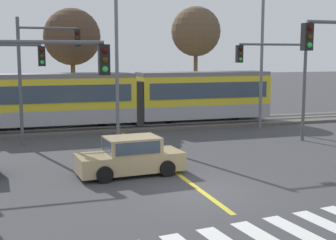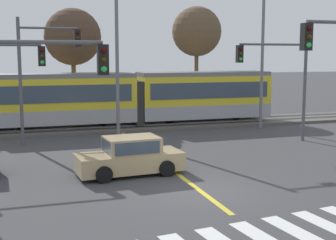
{
  "view_description": "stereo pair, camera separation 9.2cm",
  "coord_description": "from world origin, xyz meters",
  "px_view_note": "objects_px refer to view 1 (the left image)",
  "views": [
    {
      "loc": [
        -6.0,
        -14.73,
        4.74
      ],
      "look_at": [
        0.93,
        6.72,
        1.6
      ],
      "focal_mm": 50.0,
      "sensor_mm": 36.0,
      "label": 1
    },
    {
      "loc": [
        -5.92,
        -14.76,
        4.74
      ],
      "look_at": [
        0.93,
        6.72,
        1.6
      ],
      "focal_mm": 50.0,
      "sensor_mm": 36.0,
      "label": 2
    }
  ],
  "objects_px": {
    "light_rail_tram": "(62,99)",
    "street_lamp_centre": "(120,48)",
    "traffic_light_mid_right": "(281,72)",
    "bare_tree_west": "(72,37)",
    "traffic_light_near_left": "(28,92)",
    "street_lamp_east": "(265,49)",
    "sedan_crossing": "(130,157)",
    "bare_tree_east": "(196,32)",
    "traffic_light_far_left": "(39,63)"
  },
  "relations": [
    {
      "from": "bare_tree_west",
      "to": "street_lamp_centre",
      "type": "bearing_deg",
      "value": -74.88
    },
    {
      "from": "light_rail_tram",
      "to": "traffic_light_mid_right",
      "type": "height_order",
      "value": "traffic_light_mid_right"
    },
    {
      "from": "traffic_light_mid_right",
      "to": "street_lamp_centre",
      "type": "height_order",
      "value": "street_lamp_centre"
    },
    {
      "from": "bare_tree_west",
      "to": "sedan_crossing",
      "type": "bearing_deg",
      "value": -88.5
    },
    {
      "from": "light_rail_tram",
      "to": "street_lamp_centre",
      "type": "distance_m",
      "value": 5.45
    },
    {
      "from": "traffic_light_near_left",
      "to": "bare_tree_west",
      "type": "distance_m",
      "value": 19.98
    },
    {
      "from": "light_rail_tram",
      "to": "street_lamp_east",
      "type": "bearing_deg",
      "value": -12.16
    },
    {
      "from": "sedan_crossing",
      "to": "street_lamp_centre",
      "type": "distance_m",
      "value": 9.73
    },
    {
      "from": "traffic_light_mid_right",
      "to": "street_lamp_centre",
      "type": "relative_size",
      "value": 0.63
    },
    {
      "from": "traffic_light_near_left",
      "to": "bare_tree_west",
      "type": "xyz_separation_m",
      "value": [
        3.49,
        19.54,
        2.27
      ]
    },
    {
      "from": "sedan_crossing",
      "to": "bare_tree_west",
      "type": "distance_m",
      "value": 16.39
    },
    {
      "from": "traffic_light_mid_right",
      "to": "bare_tree_west",
      "type": "distance_m",
      "value": 15.0
    },
    {
      "from": "traffic_light_far_left",
      "to": "bare_tree_east",
      "type": "distance_m",
      "value": 16.34
    },
    {
      "from": "bare_tree_west",
      "to": "traffic_light_near_left",
      "type": "bearing_deg",
      "value": -100.14
    },
    {
      "from": "traffic_light_far_left",
      "to": "bare_tree_east",
      "type": "xyz_separation_m",
      "value": [
        12.69,
        10.04,
        2.27
      ]
    },
    {
      "from": "traffic_light_mid_right",
      "to": "street_lamp_east",
      "type": "xyz_separation_m",
      "value": [
        1.65,
        4.74,
        1.27
      ]
    },
    {
      "from": "traffic_light_mid_right",
      "to": "bare_tree_west",
      "type": "relative_size",
      "value": 0.72
    },
    {
      "from": "light_rail_tram",
      "to": "traffic_light_mid_right",
      "type": "relative_size",
      "value": 4.89
    },
    {
      "from": "traffic_light_mid_right",
      "to": "traffic_light_far_left",
      "type": "height_order",
      "value": "traffic_light_far_left"
    },
    {
      "from": "traffic_light_near_left",
      "to": "traffic_light_mid_right",
      "type": "bearing_deg",
      "value": 32.24
    },
    {
      "from": "light_rail_tram",
      "to": "traffic_light_near_left",
      "type": "distance_m",
      "value": 16.12
    },
    {
      "from": "traffic_light_near_left",
      "to": "street_lamp_east",
      "type": "height_order",
      "value": "street_lamp_east"
    },
    {
      "from": "street_lamp_east",
      "to": "bare_tree_east",
      "type": "distance_m",
      "value": 8.86
    },
    {
      "from": "light_rail_tram",
      "to": "traffic_light_near_left",
      "type": "xyz_separation_m",
      "value": [
        -2.33,
        -15.86,
        1.65
      ]
    },
    {
      "from": "light_rail_tram",
      "to": "street_lamp_east",
      "type": "relative_size",
      "value": 3.11
    },
    {
      "from": "traffic_light_near_left",
      "to": "street_lamp_east",
      "type": "bearing_deg",
      "value": 41.29
    },
    {
      "from": "traffic_light_mid_right",
      "to": "bare_tree_east",
      "type": "bearing_deg",
      "value": 88.91
    },
    {
      "from": "bare_tree_west",
      "to": "bare_tree_east",
      "type": "distance_m",
      "value": 10.34
    },
    {
      "from": "street_lamp_east",
      "to": "bare_tree_west",
      "type": "xyz_separation_m",
      "value": [
        -11.47,
        6.4,
        0.86
      ]
    },
    {
      "from": "sedan_crossing",
      "to": "street_lamp_east",
      "type": "xyz_separation_m",
      "value": [
        11.06,
        9.12,
        4.4
      ]
    },
    {
      "from": "traffic_light_near_left",
      "to": "traffic_light_far_left",
      "type": "relative_size",
      "value": 0.85
    },
    {
      "from": "traffic_light_mid_right",
      "to": "bare_tree_west",
      "type": "height_order",
      "value": "bare_tree_west"
    },
    {
      "from": "light_rail_tram",
      "to": "bare_tree_east",
      "type": "height_order",
      "value": "bare_tree_east"
    },
    {
      "from": "traffic_light_near_left",
      "to": "street_lamp_east",
      "type": "relative_size",
      "value": 0.63
    },
    {
      "from": "bare_tree_west",
      "to": "bare_tree_east",
      "type": "xyz_separation_m",
      "value": [
        10.08,
        2.23,
        0.62
      ]
    },
    {
      "from": "sedan_crossing",
      "to": "traffic_light_mid_right",
      "type": "xyz_separation_m",
      "value": [
        9.41,
        4.38,
        3.13
      ]
    },
    {
      "from": "light_rail_tram",
      "to": "bare_tree_east",
      "type": "distance_m",
      "value": 13.48
    },
    {
      "from": "light_rail_tram",
      "to": "traffic_light_far_left",
      "type": "height_order",
      "value": "traffic_light_far_left"
    },
    {
      "from": "traffic_light_near_left",
      "to": "street_lamp_centre",
      "type": "bearing_deg",
      "value": 66.81
    },
    {
      "from": "light_rail_tram",
      "to": "traffic_light_far_left",
      "type": "xyz_separation_m",
      "value": [
        -1.45,
        -4.13,
        2.26
      ]
    },
    {
      "from": "traffic_light_near_left",
      "to": "street_lamp_east",
      "type": "distance_m",
      "value": 19.96
    },
    {
      "from": "sedan_crossing",
      "to": "bare_tree_west",
      "type": "xyz_separation_m",
      "value": [
        -0.41,
        15.52,
        5.26
      ]
    },
    {
      "from": "light_rail_tram",
      "to": "street_lamp_centre",
      "type": "relative_size",
      "value": 3.08
    },
    {
      "from": "street_lamp_centre",
      "to": "bare_tree_west",
      "type": "height_order",
      "value": "street_lamp_centre"
    },
    {
      "from": "light_rail_tram",
      "to": "sedan_crossing",
      "type": "bearing_deg",
      "value": -82.43
    },
    {
      "from": "light_rail_tram",
      "to": "sedan_crossing",
      "type": "xyz_separation_m",
      "value": [
        1.57,
        -11.84,
        -1.35
      ]
    },
    {
      "from": "sedan_crossing",
      "to": "traffic_light_near_left",
      "type": "xyz_separation_m",
      "value": [
        -3.9,
        -4.02,
        3.0
      ]
    },
    {
      "from": "street_lamp_centre",
      "to": "bare_tree_west",
      "type": "relative_size",
      "value": 1.14
    },
    {
      "from": "light_rail_tram",
      "to": "traffic_light_far_left",
      "type": "relative_size",
      "value": 4.19
    },
    {
      "from": "light_rail_tram",
      "to": "sedan_crossing",
      "type": "height_order",
      "value": "light_rail_tram"
    }
  ]
}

